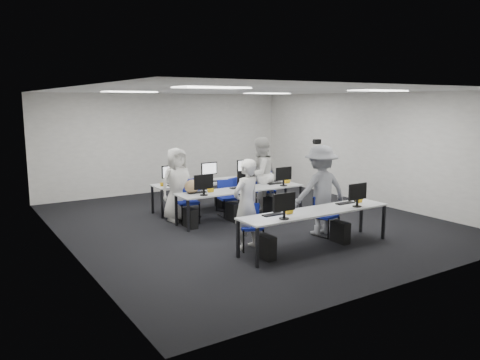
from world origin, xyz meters
TOP-DOWN VIEW (x-y plane):
  - room at (0.00, 0.00)m, footprint 9.00×9.02m
  - ceiling_panels at (0.00, 0.00)m, footprint 5.20×4.60m
  - desk_front at (0.00, -2.40)m, footprint 3.20×0.70m
  - desk_mid at (0.00, 0.20)m, footprint 3.20×0.70m
  - desk_back at (0.00, 1.60)m, footprint 3.20×0.70m
  - equipment_front at (-0.19, -2.42)m, footprint 2.51×0.41m
  - equipment_mid at (-0.19, 0.18)m, footprint 2.91×0.41m
  - equipment_back at (0.19, 1.62)m, footprint 2.91×0.41m
  - chair_0 at (-1.07, -1.80)m, footprint 0.55×0.57m
  - chair_1 at (0.73, -1.88)m, footprint 0.48×0.51m
  - chair_2 at (-1.19, 0.65)m, footprint 0.52×0.56m
  - chair_3 at (-0.09, 0.67)m, footprint 0.49×0.52m
  - chair_4 at (1.09, 0.78)m, footprint 0.61×0.64m
  - chair_5 at (-0.98, 1.09)m, footprint 0.54×0.58m
  - chair_6 at (0.18, 1.12)m, footprint 0.56×0.58m
  - chair_7 at (1.21, 1.16)m, footprint 0.44×0.48m
  - handbag at (-1.21, 0.37)m, footprint 0.42×0.31m
  - student_0 at (-1.12, -1.71)m, footprint 0.70×0.54m
  - student_1 at (0.88, 0.71)m, footprint 1.05×0.89m
  - student_2 at (-1.31, 0.93)m, footprint 0.89×0.63m
  - student_3 at (1.11, 0.91)m, footprint 1.14×0.83m
  - photographer at (0.74, -1.70)m, footprint 1.30×0.86m
  - dslr_camera at (0.76, -1.52)m, footprint 0.16×0.20m

SIDE VIEW (x-z plane):
  - chair_1 at x=0.73m, z-range -0.15..0.67m
  - chair_0 at x=-1.07m, z-range -0.16..0.69m
  - chair_3 at x=-0.09m, z-range -0.16..0.71m
  - chair_6 at x=0.18m, z-range -0.16..0.71m
  - chair_7 at x=1.21m, z-range -0.17..0.73m
  - chair_2 at x=-1.19m, z-range -0.17..0.75m
  - chair_4 at x=1.09m, z-range -0.18..0.78m
  - chair_5 at x=-0.98m, z-range -0.18..0.78m
  - equipment_mid at x=-0.19m, z-range -0.24..0.95m
  - equipment_back at x=0.19m, z-range -0.24..0.95m
  - equipment_front at x=-0.19m, z-range -0.24..0.95m
  - desk_front at x=0.00m, z-range 0.32..1.05m
  - desk_mid at x=0.00m, z-range 0.32..1.05m
  - desk_back at x=0.00m, z-range 0.32..1.05m
  - student_2 at x=-1.31m, z-range 0.00..1.71m
  - student_0 at x=-1.12m, z-range 0.00..1.71m
  - handbag at x=-1.21m, z-range 0.73..1.04m
  - student_3 at x=1.11m, z-range 0.00..1.79m
  - photographer at x=0.74m, z-range 0.00..1.87m
  - student_1 at x=0.88m, z-range 0.00..1.88m
  - room at x=0.00m, z-range 0.00..3.00m
  - dslr_camera at x=0.76m, z-range 1.88..1.98m
  - ceiling_panels at x=0.00m, z-range 2.98..2.99m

